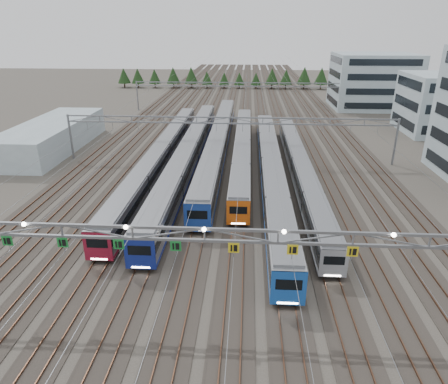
# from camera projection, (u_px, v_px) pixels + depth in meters

# --- Properties ---
(ground) EXTENTS (400.00, 400.00, 0.00)m
(ground) POSITION_uv_depth(u_px,v_px,m) (206.00, 312.00, 33.30)
(ground) COLOR #47423A
(ground) RESTS_ON ground
(track_bed) EXTENTS (54.00, 260.00, 5.42)m
(track_bed) POSITION_uv_depth(u_px,v_px,m) (239.00, 97.00, 124.85)
(track_bed) COLOR #2D2823
(track_bed) RESTS_ON ground
(train_a) EXTENTS (2.86, 62.18, 3.72)m
(train_a) POSITION_uv_depth(u_px,v_px,m) (162.00, 154.00, 67.44)
(train_a) COLOR black
(train_a) RESTS_ON ground
(train_b) EXTENTS (3.01, 66.40, 3.92)m
(train_b) POSITION_uv_depth(u_px,v_px,m) (189.00, 152.00, 67.96)
(train_b) COLOR black
(train_b) RESTS_ON ground
(train_c) EXTENTS (3.10, 65.83, 4.04)m
(train_c) POSITION_uv_depth(u_px,v_px,m) (219.00, 140.00, 74.57)
(train_c) COLOR black
(train_c) RESTS_ON ground
(train_d) EXTENTS (2.78, 53.32, 3.62)m
(train_d) POSITION_uv_depth(u_px,v_px,m) (242.00, 148.00, 70.48)
(train_d) COLOR black
(train_d) RESTS_ON ground
(train_e) EXTENTS (2.96, 60.22, 3.86)m
(train_e) POSITION_uv_depth(u_px,v_px,m) (271.00, 168.00, 60.24)
(train_e) COLOR black
(train_e) RESTS_ON ground
(train_f) EXTENTS (2.63, 54.26, 3.42)m
(train_f) POSITION_uv_depth(u_px,v_px,m) (300.00, 167.00, 61.31)
(train_f) COLOR black
(train_f) RESTS_ON ground
(gantry_near) EXTENTS (56.36, 0.61, 8.08)m
(gantry_near) POSITION_uv_depth(u_px,v_px,m) (204.00, 238.00, 30.46)
(gantry_near) COLOR gray
(gantry_near) RESTS_ON ground
(gantry_mid) EXTENTS (56.36, 0.36, 8.00)m
(gantry_mid) POSITION_uv_depth(u_px,v_px,m) (229.00, 126.00, 67.69)
(gantry_mid) COLOR gray
(gantry_mid) RESTS_ON ground
(gantry_far) EXTENTS (56.36, 0.36, 8.00)m
(gantry_far) POSITION_uv_depth(u_px,v_px,m) (237.00, 88.00, 109.14)
(gantry_far) COLOR gray
(gantry_far) RESTS_ON ground
(depot_bldg_mid) EXTENTS (14.00, 16.00, 12.59)m
(depot_bldg_mid) POSITION_uv_depth(u_px,v_px,m) (439.00, 104.00, 87.24)
(depot_bldg_mid) COLOR #9DB3BB
(depot_bldg_mid) RESTS_ON ground
(depot_bldg_north) EXTENTS (22.00, 18.00, 14.99)m
(depot_bldg_north) POSITION_uv_depth(u_px,v_px,m) (373.00, 81.00, 113.92)
(depot_bldg_north) COLOR #9DB3BB
(depot_bldg_north) RESTS_ON ground
(west_shed) EXTENTS (10.00, 30.00, 5.13)m
(west_shed) POSITION_uv_depth(u_px,v_px,m) (52.00, 136.00, 76.51)
(west_shed) COLOR #9DB3BB
(west_shed) RESTS_ON ground
(treeline) EXTENTS (87.50, 5.60, 7.02)m
(treeline) POSITION_uv_depth(u_px,v_px,m) (230.00, 77.00, 150.82)
(treeline) COLOR #332114
(treeline) RESTS_ON ground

